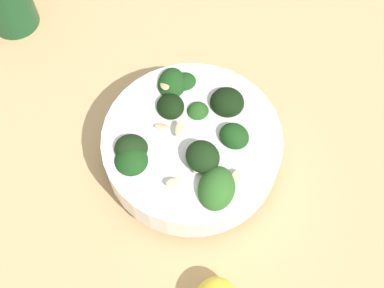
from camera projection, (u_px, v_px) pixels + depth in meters
ground_plane at (180, 179)px, 61.37cm from camera, size 64.66×64.66×3.43cm
bowl_of_broccoli at (191, 145)px, 57.32cm from camera, size 19.91×19.91×8.59cm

